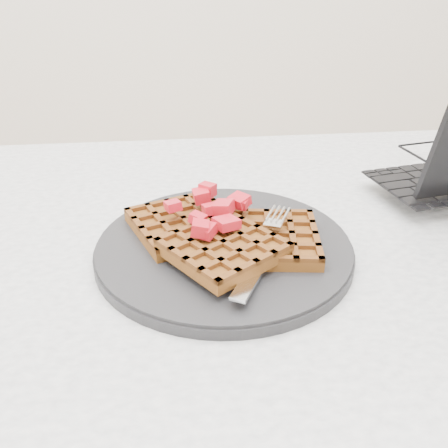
% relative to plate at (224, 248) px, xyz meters
% --- Properties ---
extents(table, '(1.20, 0.80, 0.75)m').
position_rel_plate_xyz_m(table, '(0.08, 0.01, -0.12)').
color(table, silver).
rests_on(table, ground).
extents(plate, '(0.30, 0.30, 0.02)m').
position_rel_plate_xyz_m(plate, '(0.00, 0.00, 0.00)').
color(plate, black).
rests_on(plate, table).
extents(waffles, '(0.23, 0.22, 0.03)m').
position_rel_plate_xyz_m(waffles, '(0.00, -0.00, 0.02)').
color(waffles, brown).
rests_on(waffles, plate).
extents(strawberry_pile, '(0.15, 0.15, 0.02)m').
position_rel_plate_xyz_m(strawberry_pile, '(-0.00, -0.00, 0.05)').
color(strawberry_pile, '#A60415').
rests_on(strawberry_pile, waffles).
extents(fork, '(0.10, 0.17, 0.02)m').
position_rel_plate_xyz_m(fork, '(0.04, -0.04, 0.02)').
color(fork, silver).
rests_on(fork, plate).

